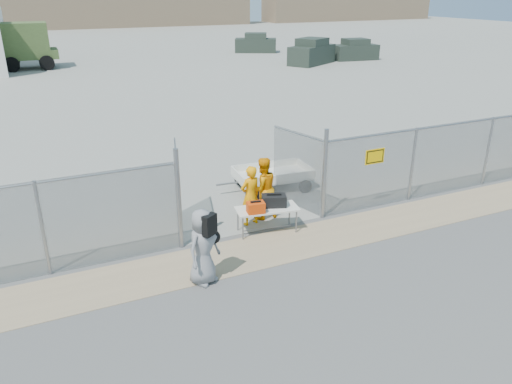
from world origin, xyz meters
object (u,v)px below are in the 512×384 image
security_worker_left (250,196)px  folding_table (267,220)px  visitor (203,247)px  utility_trailer (273,178)px  security_worker_right (263,188)px

security_worker_left → folding_table: bearing=96.2°
folding_table → visitor: visitor is taller
visitor → security_worker_left: bearing=16.4°
security_worker_left → utility_trailer: 2.67m
visitor → utility_trailer: size_ratio=0.56×
utility_trailer → visitor: bearing=-127.2°
security_worker_right → visitor: security_worker_right is taller
security_worker_left → security_worker_right: bearing=-165.7°
security_worker_left → security_worker_right: (0.46, 0.23, 0.05)m
folding_table → utility_trailer: size_ratio=0.53×
folding_table → security_worker_left: (-0.20, 0.60, 0.48)m
visitor → folding_table: bearing=4.7°
folding_table → security_worker_right: 1.02m
visitor → utility_trailer: 5.63m
utility_trailer → security_worker_right: bearing=-119.5°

